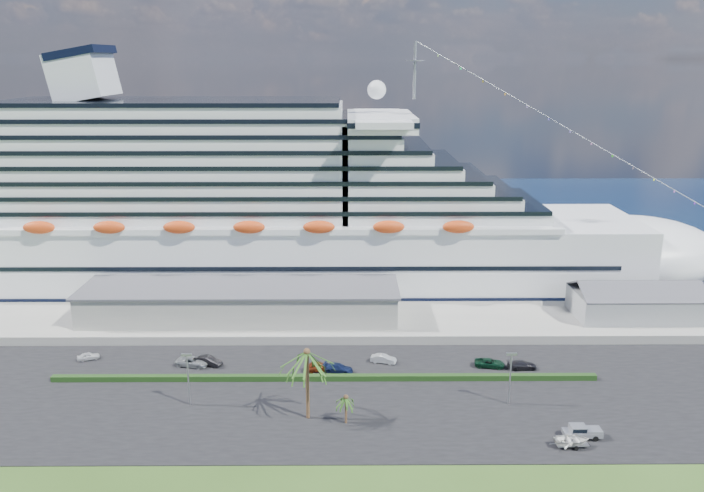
{
  "coord_description": "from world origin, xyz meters",
  "views": [
    {
      "loc": [
        -4.19,
        -85.26,
        50.29
      ],
      "look_at": [
        -3.47,
        30.0,
        18.81
      ],
      "focal_mm": 35.0,
      "sensor_mm": 36.0,
      "label": 1
    }
  ],
  "objects_px": {
    "parked_car_3": "(338,368)",
    "pickup_truck": "(582,431)",
    "cruise_ship": "(270,215)",
    "boat_trailer": "(572,440)"
  },
  "relations": [
    {
      "from": "boat_trailer",
      "to": "parked_car_3",
      "type": "bearing_deg",
      "value": 143.88
    },
    {
      "from": "cruise_ship",
      "to": "parked_car_3",
      "type": "bearing_deg",
      "value": -70.73
    },
    {
      "from": "parked_car_3",
      "to": "pickup_truck",
      "type": "relative_size",
      "value": 0.94
    },
    {
      "from": "cruise_ship",
      "to": "parked_car_3",
      "type": "relative_size",
      "value": 38.82
    },
    {
      "from": "parked_car_3",
      "to": "pickup_truck",
      "type": "distance_m",
      "value": 39.47
    },
    {
      "from": "parked_car_3",
      "to": "boat_trailer",
      "type": "relative_size",
      "value": 0.91
    },
    {
      "from": "parked_car_3",
      "to": "cruise_ship",
      "type": "bearing_deg",
      "value": 34.7
    },
    {
      "from": "cruise_ship",
      "to": "pickup_truck",
      "type": "relative_size",
      "value": 36.47
    },
    {
      "from": "cruise_ship",
      "to": "pickup_truck",
      "type": "distance_m",
      "value": 83.6
    },
    {
      "from": "parked_car_3",
      "to": "boat_trailer",
      "type": "xyz_separation_m",
      "value": [
        31.54,
        -23.02,
        0.31
      ]
    }
  ]
}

